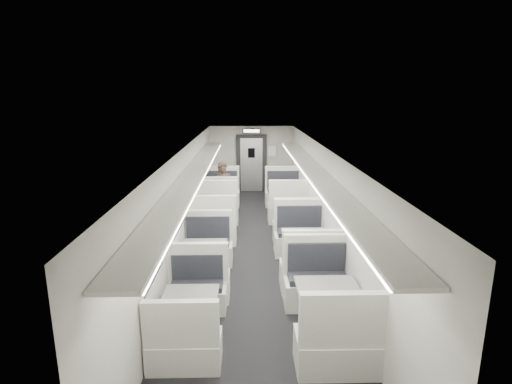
{
  "coord_description": "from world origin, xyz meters",
  "views": [
    {
      "loc": [
        -0.17,
        -8.45,
        3.48
      ],
      "look_at": [
        0.04,
        0.73,
        1.25
      ],
      "focal_mm": 28.0,
      "sensor_mm": 36.0,
      "label": 1
    }
  ],
  "objects_px": {
    "booth_left_c": "(204,261)",
    "booth_left_d": "(192,313)",
    "booth_right_d": "(326,308)",
    "booth_left_a": "(219,200)",
    "passenger": "(223,190)",
    "booth_left_b": "(215,216)",
    "booth_right_c": "(305,251)",
    "booth_right_a": "(286,200)",
    "vestibule_door": "(251,164)",
    "exit_sign": "(252,131)",
    "booth_right_b": "(292,217)"
  },
  "relations": [
    {
      "from": "booth_left_c",
      "to": "passenger",
      "type": "distance_m",
      "value": 4.07
    },
    {
      "from": "booth_left_d",
      "to": "exit_sign",
      "type": "bearing_deg",
      "value": 83.34
    },
    {
      "from": "booth_left_d",
      "to": "booth_right_b",
      "type": "distance_m",
      "value": 5.03
    },
    {
      "from": "booth_left_a",
      "to": "booth_left_b",
      "type": "relative_size",
      "value": 1.02
    },
    {
      "from": "booth_left_a",
      "to": "passenger",
      "type": "height_order",
      "value": "passenger"
    },
    {
      "from": "booth_right_d",
      "to": "vestibule_door",
      "type": "relative_size",
      "value": 1.06
    },
    {
      "from": "passenger",
      "to": "exit_sign",
      "type": "distance_m",
      "value": 3.17
    },
    {
      "from": "exit_sign",
      "to": "vestibule_door",
      "type": "bearing_deg",
      "value": 90.0
    },
    {
      "from": "vestibule_door",
      "to": "exit_sign",
      "type": "xyz_separation_m",
      "value": [
        0.0,
        -0.49,
        1.24
      ]
    },
    {
      "from": "booth_left_a",
      "to": "vestibule_door",
      "type": "xyz_separation_m",
      "value": [
        1.0,
        2.81,
        0.62
      ]
    },
    {
      "from": "booth_left_d",
      "to": "booth_right_a",
      "type": "bearing_deg",
      "value": 72.27
    },
    {
      "from": "booth_left_d",
      "to": "booth_right_c",
      "type": "distance_m",
      "value": 3.0
    },
    {
      "from": "vestibule_door",
      "to": "booth_left_a",
      "type": "bearing_deg",
      "value": -109.56
    },
    {
      "from": "booth_right_c",
      "to": "booth_left_d",
      "type": "bearing_deg",
      "value": -131.78
    },
    {
      "from": "booth_left_c",
      "to": "booth_right_d",
      "type": "height_order",
      "value": "booth_right_d"
    },
    {
      "from": "passenger",
      "to": "booth_right_c",
      "type": "bearing_deg",
      "value": -68.98
    },
    {
      "from": "booth_right_a",
      "to": "exit_sign",
      "type": "xyz_separation_m",
      "value": [
        -1.0,
        2.31,
        1.86
      ]
    },
    {
      "from": "booth_left_d",
      "to": "passenger",
      "type": "xyz_separation_m",
      "value": [
        0.15,
        5.88,
        0.47
      ]
    },
    {
      "from": "booth_right_a",
      "to": "booth_left_d",
      "type": "bearing_deg",
      "value": -107.73
    },
    {
      "from": "exit_sign",
      "to": "booth_left_b",
      "type": "bearing_deg",
      "value": -104.33
    },
    {
      "from": "vestibule_door",
      "to": "passenger",
      "type": "bearing_deg",
      "value": -105.0
    },
    {
      "from": "booth_right_b",
      "to": "booth_right_d",
      "type": "xyz_separation_m",
      "value": [
        0.0,
        -4.61,
        0.01
      ]
    },
    {
      "from": "booth_right_d",
      "to": "passenger",
      "type": "height_order",
      "value": "passenger"
    },
    {
      "from": "booth_right_d",
      "to": "booth_left_a",
      "type": "bearing_deg",
      "value": 107.79
    },
    {
      "from": "booth_left_c",
      "to": "booth_left_d",
      "type": "relative_size",
      "value": 1.07
    },
    {
      "from": "booth_left_c",
      "to": "booth_left_d",
      "type": "bearing_deg",
      "value": -90.0
    },
    {
      "from": "booth_right_d",
      "to": "passenger",
      "type": "distance_m",
      "value": 6.18
    },
    {
      "from": "booth_right_a",
      "to": "vestibule_door",
      "type": "xyz_separation_m",
      "value": [
        -1.0,
        2.79,
        0.62
      ]
    },
    {
      "from": "booth_left_b",
      "to": "booth_right_b",
      "type": "xyz_separation_m",
      "value": [
        2.0,
        -0.03,
        -0.03
      ]
    },
    {
      "from": "booth_right_b",
      "to": "vestibule_door",
      "type": "height_order",
      "value": "vestibule_door"
    },
    {
      "from": "passenger",
      "to": "booth_right_b",
      "type": "bearing_deg",
      "value": -40.31
    },
    {
      "from": "booth_left_d",
      "to": "booth_left_a",
      "type": "bearing_deg",
      "value": 90.0
    },
    {
      "from": "booth_left_a",
      "to": "booth_left_b",
      "type": "height_order",
      "value": "booth_left_a"
    },
    {
      "from": "booth_left_c",
      "to": "booth_right_a",
      "type": "xyz_separation_m",
      "value": [
        2.0,
        4.42,
        0.05
      ]
    },
    {
      "from": "booth_left_d",
      "to": "booth_right_d",
      "type": "bearing_deg",
      "value": 0.06
    },
    {
      "from": "vestibule_door",
      "to": "booth_right_b",
      "type": "bearing_deg",
      "value": -77.29
    },
    {
      "from": "exit_sign",
      "to": "booth_right_c",
      "type": "bearing_deg",
      "value": -81.01
    },
    {
      "from": "booth_right_d",
      "to": "booth_left_b",
      "type": "bearing_deg",
      "value": 113.3
    },
    {
      "from": "booth_left_a",
      "to": "vestibule_door",
      "type": "bearing_deg",
      "value": 70.44
    },
    {
      "from": "passenger",
      "to": "booth_right_d",
      "type": "bearing_deg",
      "value": -78.43
    },
    {
      "from": "booth_left_d",
      "to": "passenger",
      "type": "distance_m",
      "value": 5.9
    },
    {
      "from": "booth_right_b",
      "to": "booth_right_d",
      "type": "bearing_deg",
      "value": -90.0
    },
    {
      "from": "booth_left_d",
      "to": "booth_right_d",
      "type": "distance_m",
      "value": 2.0
    },
    {
      "from": "passenger",
      "to": "vestibule_door",
      "type": "distance_m",
      "value": 3.29
    },
    {
      "from": "booth_right_c",
      "to": "exit_sign",
      "type": "relative_size",
      "value": 3.66
    },
    {
      "from": "booth_left_b",
      "to": "booth_right_b",
      "type": "height_order",
      "value": "booth_left_b"
    },
    {
      "from": "booth_right_b",
      "to": "vestibule_door",
      "type": "bearing_deg",
      "value": 102.71
    },
    {
      "from": "booth_right_c",
      "to": "exit_sign",
      "type": "bearing_deg",
      "value": 98.99
    },
    {
      "from": "booth_left_c",
      "to": "passenger",
      "type": "relative_size",
      "value": 1.28
    },
    {
      "from": "booth_right_d",
      "to": "exit_sign",
      "type": "xyz_separation_m",
      "value": [
        -1.0,
        8.56,
        1.88
      ]
    }
  ]
}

